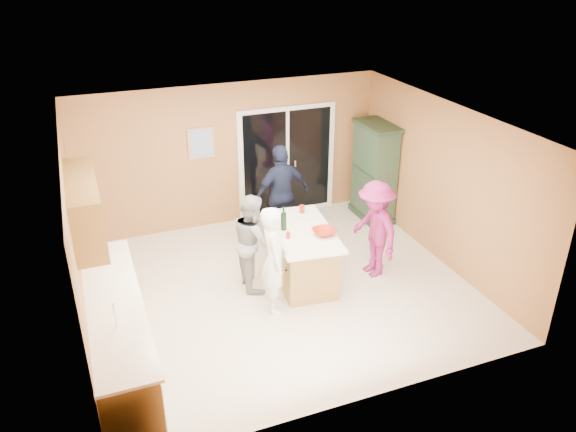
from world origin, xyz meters
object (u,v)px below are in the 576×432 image
object	(u,v)px
woman_navy	(282,194)
woman_grey	(253,241)
green_hutch	(374,173)
woman_magenta	(375,229)
woman_white	(274,260)
kitchen_island	(302,256)

from	to	relation	value
woman_navy	woman_grey	bearing A→B (deg)	42.87
green_hutch	woman_navy	distance (m)	1.93
woman_navy	woman_magenta	size ratio (longest dim) A/B	1.11
woman_navy	woman_magenta	xyz separation A→B (m)	(0.93, -1.58, -0.09)
woman_grey	woman_navy	distance (m)	1.52
woman_navy	woman_white	bearing A→B (deg)	56.47
woman_magenta	woman_navy	bearing A→B (deg)	-153.70
green_hutch	woman_navy	xyz separation A→B (m)	(-1.92, -0.23, -0.03)
woman_magenta	kitchen_island	bearing A→B (deg)	-106.58
green_hutch	woman_navy	size ratio (longest dim) A/B	1.06
green_hutch	woman_grey	xyz separation A→B (m)	(-2.83, -1.44, -0.15)
kitchen_island	green_hutch	size ratio (longest dim) A/B	0.94
woman_white	woman_grey	distance (m)	0.71
kitchen_island	woman_white	world-z (taller)	woman_white
green_hutch	woman_grey	distance (m)	3.18
woman_grey	woman_navy	xyz separation A→B (m)	(0.91, 1.21, 0.13)
woman_navy	green_hutch	bearing A→B (deg)	176.87
woman_white	woman_magenta	bearing A→B (deg)	-65.22
woman_white	woman_navy	bearing A→B (deg)	-9.24
woman_white	woman_navy	xyz separation A→B (m)	(0.83, 1.91, 0.07)
woman_grey	woman_navy	size ratio (longest dim) A/B	0.85
woman_white	woman_grey	xyz separation A→B (m)	(-0.08, 0.70, -0.05)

